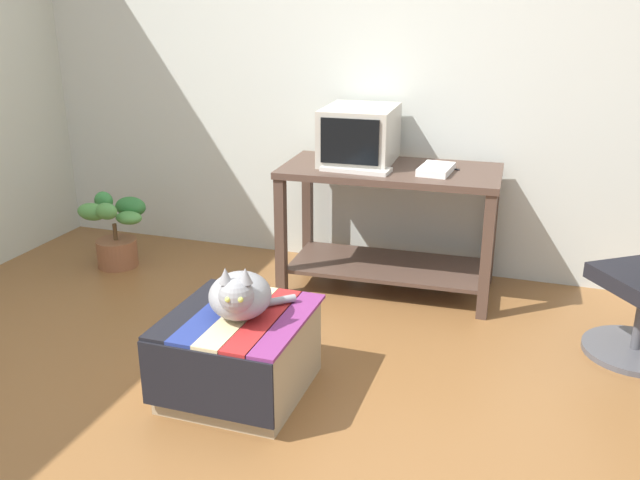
% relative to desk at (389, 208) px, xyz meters
% --- Properties ---
extents(ground_plane, '(14.00, 14.00, 0.00)m').
position_rel_desk_xyz_m(ground_plane, '(-0.24, -1.60, -0.52)').
color(ground_plane, brown).
extents(back_wall, '(8.00, 0.10, 2.60)m').
position_rel_desk_xyz_m(back_wall, '(-0.24, 0.45, 0.78)').
color(back_wall, silver).
rests_on(back_wall, ground_plane).
extents(desk, '(1.31, 0.68, 0.77)m').
position_rel_desk_xyz_m(desk, '(0.00, 0.00, 0.00)').
color(desk, '#4C382D').
rests_on(desk, ground_plane).
extents(tv_monitor, '(0.44, 0.54, 0.34)m').
position_rel_desk_xyz_m(tv_monitor, '(-0.22, 0.08, 0.41)').
color(tv_monitor, '#BCB7A8').
rests_on(tv_monitor, desk).
extents(keyboard, '(0.41, 0.17, 0.02)m').
position_rel_desk_xyz_m(keyboard, '(-0.17, -0.15, 0.26)').
color(keyboard, beige).
rests_on(keyboard, desk).
extents(book, '(0.19, 0.28, 0.04)m').
position_rel_desk_xyz_m(book, '(0.27, -0.04, 0.27)').
color(book, white).
rests_on(book, desk).
extents(ottoman_with_blanket, '(0.61, 0.67, 0.39)m').
position_rel_desk_xyz_m(ottoman_with_blanket, '(-0.37, -1.38, -0.33)').
color(ottoman_with_blanket, tan).
rests_on(ottoman_with_blanket, ground_plane).
extents(cat, '(0.37, 0.42, 0.28)m').
position_rel_desk_xyz_m(cat, '(-0.34, -1.40, -0.03)').
color(cat, gray).
rests_on(cat, ottoman_with_blanket).
extents(potted_plant, '(0.41, 0.36, 0.49)m').
position_rel_desk_xyz_m(potted_plant, '(-1.81, -0.21, -0.28)').
color(potted_plant, brown).
rests_on(potted_plant, ground_plane).
extents(stapler, '(0.11, 0.06, 0.04)m').
position_rel_desk_xyz_m(stapler, '(0.23, -0.14, 0.27)').
color(stapler, black).
rests_on(stapler, desk).
extents(pen, '(0.14, 0.05, 0.01)m').
position_rel_desk_xyz_m(pen, '(0.33, 0.08, 0.25)').
color(pen, black).
rests_on(pen, desk).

